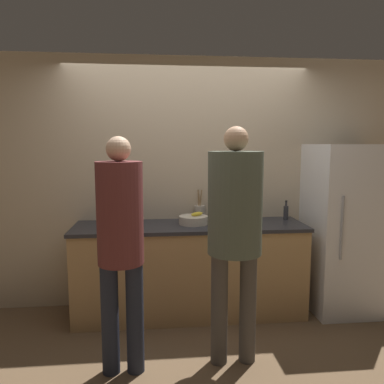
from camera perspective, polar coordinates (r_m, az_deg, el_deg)
ground_plane at (r=3.69m, az=0.24°, el=-20.26°), size 14.00×14.00×0.00m
wall_back at (r=3.98m, az=-0.78°, el=1.43°), size 5.20×0.06×2.60m
counter at (r=3.84m, az=-0.34°, el=-11.61°), size 2.28×0.67×0.92m
refrigerator at (r=4.15m, az=22.14°, el=-5.11°), size 0.70×0.71×1.71m
person_left at (r=2.76m, az=-10.84°, el=-6.73°), size 0.33×0.33×1.76m
person_center at (r=2.85m, az=6.55°, el=-4.28°), size 0.41×0.41×1.84m
fruit_bowl at (r=3.72m, az=0.23°, el=-4.26°), size 0.29×0.29×0.12m
utensil_crock at (r=3.95m, az=1.17°, el=-3.04°), size 0.11×0.11×0.32m
bottle_dark at (r=4.05m, az=14.12°, el=-2.98°), size 0.05×0.05×0.20m
cup_yellow at (r=4.01m, az=7.82°, el=-3.35°), size 0.09×0.09×0.10m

